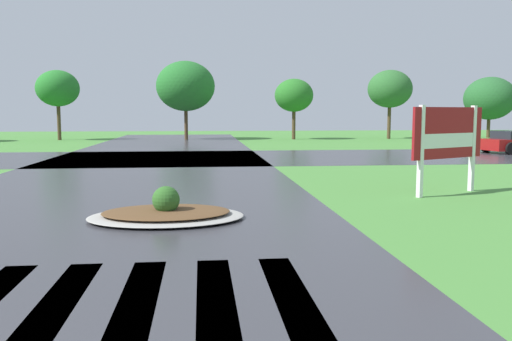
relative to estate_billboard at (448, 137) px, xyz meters
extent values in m
cube|color=#35353A|center=(-8.59, -1.10, -1.52)|extent=(9.97, 80.00, 0.01)
cube|color=#35353A|center=(-8.59, 12.11, -1.52)|extent=(90.00, 8.97, 0.01)
cube|color=white|center=(-8.14, -7.55, -1.52)|extent=(0.45, 3.56, 0.01)
cube|color=white|center=(-7.24, -7.55, -1.52)|extent=(0.45, 3.56, 0.01)
cube|color=white|center=(-6.34, -7.55, -1.52)|extent=(0.45, 3.56, 0.01)
cube|color=white|center=(-5.44, -7.55, -1.52)|extent=(0.45, 3.56, 0.01)
cube|color=white|center=(0.94, 0.47, -0.35)|extent=(0.16, 0.16, 2.35)
cube|color=white|center=(-0.94, -0.47, -0.35)|extent=(0.16, 0.16, 2.35)
cube|color=maroon|center=(0.00, 0.00, 0.10)|extent=(2.44, 1.28, 1.35)
cube|color=white|center=(0.00, 0.00, -0.10)|extent=(1.87, 1.00, 0.38)
ellipsoid|color=#9E9B93|center=(-7.21, -2.63, -1.47)|extent=(3.17, 2.24, 0.12)
ellipsoid|color=brown|center=(-7.21, -2.63, -1.38)|extent=(2.60, 1.84, 0.10)
sphere|color=#2D6023|center=(-7.21, -2.63, -1.13)|extent=(0.56, 0.56, 0.56)
cylinder|color=black|center=(9.07, 14.20, -1.21)|extent=(0.66, 0.30, 0.64)
cylinder|color=black|center=(9.33, 12.27, -1.21)|extent=(0.66, 0.30, 0.64)
cylinder|color=#4C3823|center=(-17.54, 29.65, -0.09)|extent=(0.28, 0.28, 2.87)
ellipsoid|color=#257428|center=(-17.54, 29.65, 2.50)|extent=(3.30, 3.30, 2.81)
cylinder|color=#4C3823|center=(-7.66, 29.49, -0.22)|extent=(0.28, 0.28, 2.61)
ellipsoid|color=#246B29|center=(-7.66, 29.49, 2.70)|extent=(4.64, 4.64, 3.94)
cylinder|color=#4C3823|center=(0.96, 28.95, -0.31)|extent=(0.28, 0.28, 2.44)
ellipsoid|color=#276F24|center=(0.96, 28.95, 1.99)|extent=(3.09, 3.09, 2.63)
cylinder|color=#4C3823|center=(8.87, 28.92, -0.12)|extent=(0.28, 0.28, 2.81)
ellipsoid|color=#2C622C|center=(8.87, 28.92, 2.54)|extent=(3.59, 3.59, 3.05)
cylinder|color=#4C3823|center=(18.02, 29.89, -0.60)|extent=(0.28, 0.28, 1.86)
ellipsoid|color=#255C2B|center=(18.02, 29.89, 1.82)|extent=(4.26, 4.26, 3.62)
camera|label=1|loc=(-6.49, -13.43, 0.64)|focal=37.31mm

